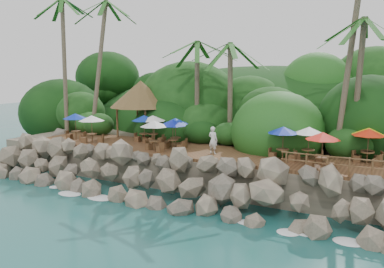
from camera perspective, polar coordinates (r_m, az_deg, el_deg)
The scene contains 12 objects.
ground at distance 23.86m, azimuth -7.01°, elevation -10.10°, with size 140.00×140.00×0.00m, color #19514F.
land_base at distance 37.35m, azimuth 7.35°, elevation -1.45°, with size 32.00×25.20×2.10m, color gray.
jungle_hill at distance 44.51m, azimuth 10.82°, elevation -1.23°, with size 44.80×28.00×15.40m, color #143811.
seawall at distance 25.10m, azimuth -4.39°, elevation -6.34°, with size 29.00×4.00×2.30m, color gray, non-canonical shape.
terrace at distance 28.20m, azimuth 0.00°, elevation -2.41°, with size 26.00×5.00×0.20m, color brown.
jungle_foliage at distance 36.64m, azimuth 6.75°, elevation -3.32°, with size 44.00×16.00×12.00m, color #143811, non-canonical shape.
foam_line at distance 24.08m, azimuth -6.59°, elevation -9.83°, with size 25.20×0.80×0.06m.
palms at distance 31.00m, azimuth 1.27°, elevation 16.76°, with size 30.16×7.27×13.02m.
palapa at distance 33.97m, azimuth -7.18°, elevation 5.57°, with size 5.11×5.11×4.60m.
dining_clusters at distance 27.28m, azimuth 2.13°, elevation 1.10°, with size 23.00×5.13×2.09m.
railing at distance 22.57m, azimuth 22.54°, elevation -4.16°, with size 8.30×0.10×1.00m.
waiter at distance 26.72m, azimuth 2.96°, elevation -0.85°, with size 0.66×0.44×1.82m, color white.
Camera 1 is at (13.20, -18.29, 7.77)m, focal length 38.13 mm.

